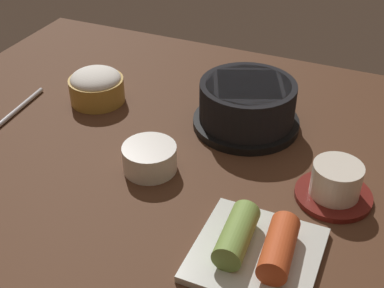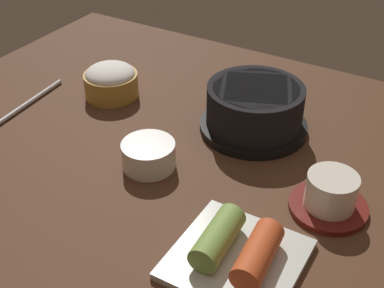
{
  "view_description": "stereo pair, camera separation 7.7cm",
  "coord_description": "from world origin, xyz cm",
  "px_view_note": "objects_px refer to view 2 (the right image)",
  "views": [
    {
      "loc": [
        26.94,
        -59.52,
        49.03
      ],
      "look_at": [
        2.0,
        -2.0,
        5.0
      ],
      "focal_mm": 48.61,
      "sensor_mm": 36.0,
      "label": 1
    },
    {
      "loc": [
        33.76,
        -56.06,
        49.03
      ],
      "look_at": [
        2.0,
        -2.0,
        5.0
      ],
      "focal_mm": 48.61,
      "sensor_mm": 36.0,
      "label": 2
    }
  ],
  "objects_px": {
    "stone_pot": "(255,109)",
    "spoon": "(1,117)",
    "tea_cup_with_saucer": "(330,195)",
    "banchan_cup_center": "(149,154)",
    "kimchi_plate": "(237,252)",
    "rice_bowl": "(111,80)"
  },
  "relations": [
    {
      "from": "stone_pot",
      "to": "spoon",
      "type": "xyz_separation_m",
      "value": [
        -0.38,
        -0.19,
        -0.03
      ]
    },
    {
      "from": "tea_cup_with_saucer",
      "to": "banchan_cup_center",
      "type": "relative_size",
      "value": 1.33
    },
    {
      "from": "kimchi_plate",
      "to": "banchan_cup_center",
      "type": "bearing_deg",
      "value": 152.07
    },
    {
      "from": "banchan_cup_center",
      "to": "kimchi_plate",
      "type": "distance_m",
      "value": 0.22
    },
    {
      "from": "stone_pot",
      "to": "tea_cup_with_saucer",
      "type": "distance_m",
      "value": 0.21
    },
    {
      "from": "spoon",
      "to": "kimchi_plate",
      "type": "bearing_deg",
      "value": -9.78
    },
    {
      "from": "stone_pot",
      "to": "rice_bowl",
      "type": "distance_m",
      "value": 0.27
    },
    {
      "from": "rice_bowl",
      "to": "kimchi_plate",
      "type": "height_order",
      "value": "rice_bowl"
    },
    {
      "from": "stone_pot",
      "to": "banchan_cup_center",
      "type": "xyz_separation_m",
      "value": [
        -0.09,
        -0.17,
        -0.02
      ]
    },
    {
      "from": "rice_bowl",
      "to": "spoon",
      "type": "distance_m",
      "value": 0.2
    },
    {
      "from": "rice_bowl",
      "to": "tea_cup_with_saucer",
      "type": "relative_size",
      "value": 0.92
    },
    {
      "from": "tea_cup_with_saucer",
      "to": "banchan_cup_center",
      "type": "height_order",
      "value": "tea_cup_with_saucer"
    },
    {
      "from": "rice_bowl",
      "to": "banchan_cup_center",
      "type": "relative_size",
      "value": 1.22
    },
    {
      "from": "rice_bowl",
      "to": "banchan_cup_center",
      "type": "distance_m",
      "value": 0.23
    },
    {
      "from": "kimchi_plate",
      "to": "spoon",
      "type": "distance_m",
      "value": 0.49
    },
    {
      "from": "kimchi_plate",
      "to": "spoon",
      "type": "height_order",
      "value": "kimchi_plate"
    },
    {
      "from": "stone_pot",
      "to": "spoon",
      "type": "relative_size",
      "value": 0.86
    },
    {
      "from": "stone_pot",
      "to": "banchan_cup_center",
      "type": "distance_m",
      "value": 0.19
    },
    {
      "from": "banchan_cup_center",
      "to": "rice_bowl",
      "type": "bearing_deg",
      "value": 141.55
    },
    {
      "from": "banchan_cup_center",
      "to": "spoon",
      "type": "height_order",
      "value": "banchan_cup_center"
    },
    {
      "from": "stone_pot",
      "to": "rice_bowl",
      "type": "bearing_deg",
      "value": -174.29
    },
    {
      "from": "spoon",
      "to": "tea_cup_with_saucer",
      "type": "bearing_deg",
      "value": 6.56
    }
  ]
}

